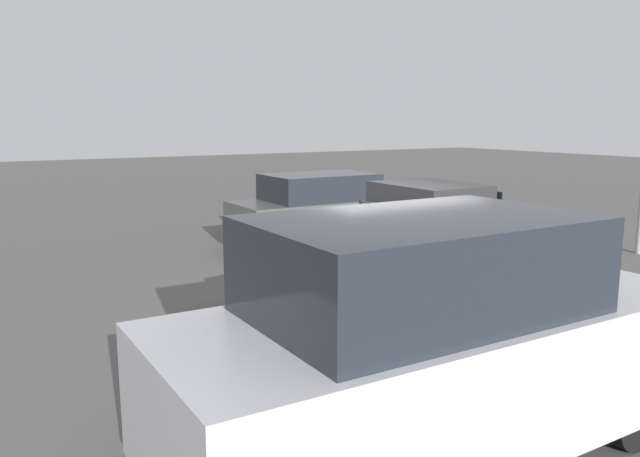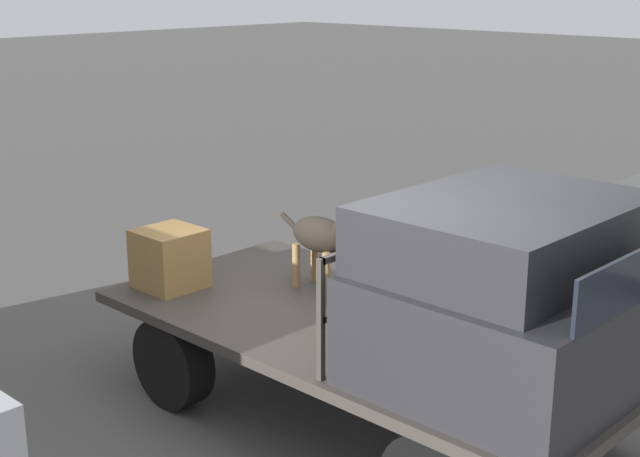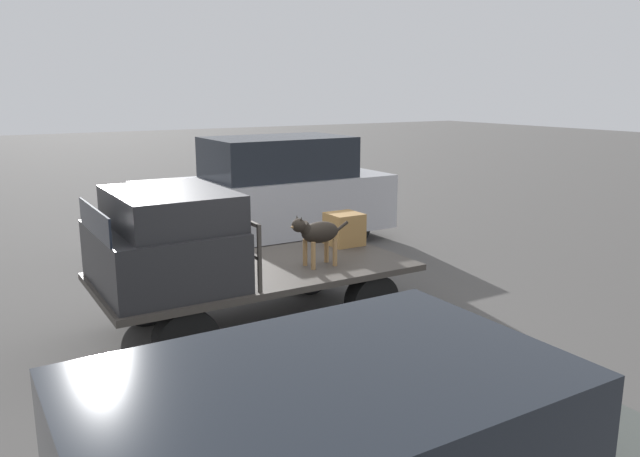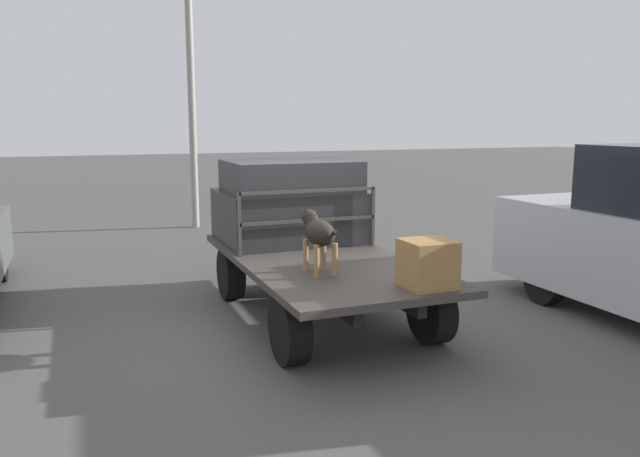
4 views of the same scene
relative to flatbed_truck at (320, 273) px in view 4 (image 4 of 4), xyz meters
The scene contains 7 objects.
ground_plane 0.56m from the flatbed_truck, ahead, with size 80.00×80.00×0.00m, color #514F4C.
flatbed_truck is the anchor object (origin of this frame).
truck_cab 1.36m from the flatbed_truck, ahead, with size 1.50×1.82×1.10m.
truck_headboard 0.81m from the flatbed_truck, ahead, with size 0.04×1.82×0.78m.
dog 1.00m from the flatbed_truck, 157.08° to the left, with size 0.87×0.28×0.70m.
cargo_crate 1.78m from the flatbed_truck, 163.70° to the right, with size 0.47×0.47×0.47m.
light_pole_near 8.16m from the flatbed_truck, ahead, with size 0.50×0.50×6.29m.
Camera 4 is at (-6.83, 2.69, 2.38)m, focal length 35.00 mm.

